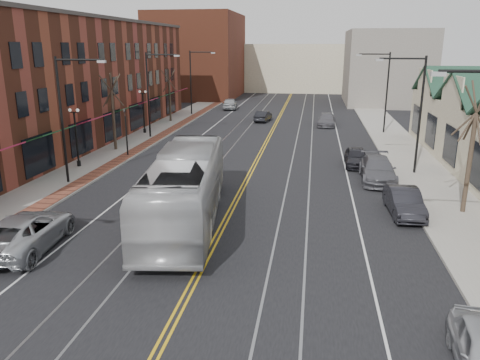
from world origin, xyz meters
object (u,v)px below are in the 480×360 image
(transit_bus, at_px, (185,188))
(parked_suv, at_px, (25,232))
(parked_car_b, at_px, (404,202))
(parked_car_d, at_px, (356,157))
(parked_car_c, at_px, (378,170))

(transit_bus, bearing_deg, parked_suv, 27.43)
(parked_car_b, relative_size, parked_car_d, 1.06)
(parked_car_d, bearing_deg, parked_car_c, -73.93)
(parked_car_c, bearing_deg, parked_suv, -139.87)
(parked_suv, bearing_deg, transit_bus, -149.94)
(parked_car_b, bearing_deg, parked_car_c, 92.65)
(transit_bus, height_order, parked_car_b, transit_bus)
(parked_car_c, bearing_deg, parked_car_b, -83.56)
(parked_suv, bearing_deg, parked_car_b, -162.66)
(parked_suv, bearing_deg, parked_car_c, -145.93)
(parked_suv, xyz_separation_m, parked_car_d, (15.79, 17.60, -0.11))
(transit_bus, height_order, parked_car_c, transit_bus)
(parked_suv, bearing_deg, parked_car_d, -136.86)
(parked_suv, xyz_separation_m, parked_car_b, (17.49, 7.17, -0.09))
(parked_suv, relative_size, parked_car_c, 1.07)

